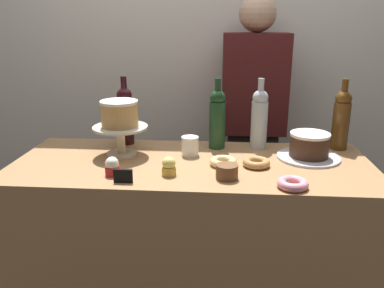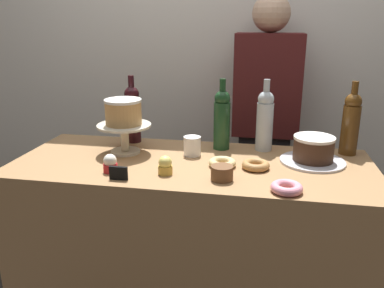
{
  "view_description": "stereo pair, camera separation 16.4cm",
  "coord_description": "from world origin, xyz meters",
  "px_view_note": "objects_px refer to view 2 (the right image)",
  "views": [
    {
      "loc": [
        0.12,
        -1.56,
        1.46
      ],
      "look_at": [
        0.0,
        0.0,
        0.97
      ],
      "focal_mm": 36.92,
      "sensor_mm": 36.0,
      "label": 1
    },
    {
      "loc": [
        0.28,
        -1.54,
        1.46
      ],
      "look_at": [
        0.0,
        0.0,
        0.97
      ],
      "focal_mm": 36.92,
      "sensor_mm": 36.0,
      "label": 2
    }
  ],
  "objects_px": {
    "wine_bottle_clear": "(265,119)",
    "price_sign_chalkboard": "(118,173)",
    "wine_bottle_green": "(222,118)",
    "barista_figure": "(264,135)",
    "cookie_stack": "(222,173)",
    "white_layer_cake": "(123,112)",
    "donut_pink": "(287,188)",
    "chocolate_round_cake": "(314,148)",
    "cupcake_lemon": "(165,166)",
    "cupcake_vanilla": "(110,164)",
    "donut_maple": "(256,165)",
    "wine_bottle_dark_red": "(132,113)",
    "donut_glazed": "(222,163)",
    "wine_bottle_amber": "(351,123)",
    "cake_stand_pedestal": "(125,133)",
    "coffee_cup_ceramic": "(192,146)"
  },
  "relations": [
    {
      "from": "donut_pink",
      "to": "wine_bottle_clear",
      "type": "bearing_deg",
      "value": 100.32
    },
    {
      "from": "wine_bottle_dark_red",
      "to": "wine_bottle_green",
      "type": "bearing_deg",
      "value": -4.59
    },
    {
      "from": "cupcake_vanilla",
      "to": "price_sign_chalkboard",
      "type": "xyz_separation_m",
      "value": [
        0.06,
        -0.07,
        -0.01
      ]
    },
    {
      "from": "donut_maple",
      "to": "donut_glazed",
      "type": "bearing_deg",
      "value": -179.96
    },
    {
      "from": "wine_bottle_green",
      "to": "wine_bottle_dark_red",
      "type": "xyz_separation_m",
      "value": [
        -0.44,
        0.04,
        0.0
      ]
    },
    {
      "from": "white_layer_cake",
      "to": "chocolate_round_cake",
      "type": "bearing_deg",
      "value": 1.44
    },
    {
      "from": "cake_stand_pedestal",
      "to": "white_layer_cake",
      "type": "height_order",
      "value": "white_layer_cake"
    },
    {
      "from": "donut_pink",
      "to": "wine_bottle_dark_red",
      "type": "bearing_deg",
      "value": 145.96
    },
    {
      "from": "wine_bottle_amber",
      "to": "barista_figure",
      "type": "xyz_separation_m",
      "value": [
        -0.37,
        0.43,
        -0.2
      ]
    },
    {
      "from": "cupcake_vanilla",
      "to": "coffee_cup_ceramic",
      "type": "height_order",
      "value": "coffee_cup_ceramic"
    },
    {
      "from": "donut_maple",
      "to": "cookie_stack",
      "type": "distance_m",
      "value": 0.19
    },
    {
      "from": "wine_bottle_amber",
      "to": "price_sign_chalkboard",
      "type": "xyz_separation_m",
      "value": [
        -0.9,
        -0.48,
        -0.12
      ]
    },
    {
      "from": "cake_stand_pedestal",
      "to": "cupcake_vanilla",
      "type": "relative_size",
      "value": 3.23
    },
    {
      "from": "donut_maple",
      "to": "barista_figure",
      "type": "distance_m",
      "value": 0.7
    },
    {
      "from": "cupcake_vanilla",
      "to": "cookie_stack",
      "type": "bearing_deg",
      "value": 0.09
    },
    {
      "from": "wine_bottle_amber",
      "to": "donut_maple",
      "type": "xyz_separation_m",
      "value": [
        -0.4,
        -0.27,
        -0.13
      ]
    },
    {
      "from": "coffee_cup_ceramic",
      "to": "cake_stand_pedestal",
      "type": "bearing_deg",
      "value": -175.9
    },
    {
      "from": "donut_maple",
      "to": "barista_figure",
      "type": "bearing_deg",
      "value": 87.32
    },
    {
      "from": "price_sign_chalkboard",
      "to": "donut_maple",
      "type": "bearing_deg",
      "value": 22.61
    },
    {
      "from": "cake_stand_pedestal",
      "to": "price_sign_chalkboard",
      "type": "xyz_separation_m",
      "value": [
        0.08,
        -0.31,
        -0.06
      ]
    },
    {
      "from": "cake_stand_pedestal",
      "to": "price_sign_chalkboard",
      "type": "distance_m",
      "value": 0.33
    },
    {
      "from": "wine_bottle_green",
      "to": "barista_figure",
      "type": "height_order",
      "value": "barista_figure"
    },
    {
      "from": "price_sign_chalkboard",
      "to": "cookie_stack",
      "type": "bearing_deg",
      "value": 10.3
    },
    {
      "from": "wine_bottle_amber",
      "to": "cupcake_vanilla",
      "type": "bearing_deg",
      "value": -157.03
    },
    {
      "from": "wine_bottle_clear",
      "to": "cupcake_lemon",
      "type": "height_order",
      "value": "wine_bottle_clear"
    },
    {
      "from": "cookie_stack",
      "to": "donut_maple",
      "type": "bearing_deg",
      "value": 49.06
    },
    {
      "from": "cake_stand_pedestal",
      "to": "wine_bottle_dark_red",
      "type": "xyz_separation_m",
      "value": [
        -0.02,
        0.18,
        0.05
      ]
    },
    {
      "from": "wine_bottle_clear",
      "to": "price_sign_chalkboard",
      "type": "height_order",
      "value": "wine_bottle_clear"
    },
    {
      "from": "wine_bottle_green",
      "to": "wine_bottle_dark_red",
      "type": "bearing_deg",
      "value": 175.41
    },
    {
      "from": "white_layer_cake",
      "to": "wine_bottle_dark_red",
      "type": "relative_size",
      "value": 0.5
    },
    {
      "from": "donut_glazed",
      "to": "barista_figure",
      "type": "relative_size",
      "value": 0.07
    },
    {
      "from": "wine_bottle_amber",
      "to": "donut_pink",
      "type": "relative_size",
      "value": 2.91
    },
    {
      "from": "cupcake_lemon",
      "to": "wine_bottle_green",
      "type": "bearing_deg",
      "value": 63.76
    },
    {
      "from": "chocolate_round_cake",
      "to": "wine_bottle_green",
      "type": "xyz_separation_m",
      "value": [
        -0.4,
        0.12,
        0.08
      ]
    },
    {
      "from": "chocolate_round_cake",
      "to": "donut_pink",
      "type": "bearing_deg",
      "value": -110.14
    },
    {
      "from": "donut_maple",
      "to": "coffee_cup_ceramic",
      "type": "xyz_separation_m",
      "value": [
        -0.28,
        0.12,
        0.03
      ]
    },
    {
      "from": "wine_bottle_amber",
      "to": "donut_pink",
      "type": "height_order",
      "value": "wine_bottle_amber"
    },
    {
      "from": "cookie_stack",
      "to": "price_sign_chalkboard",
      "type": "xyz_separation_m",
      "value": [
        -0.38,
        -0.07,
        -0.0
      ]
    },
    {
      "from": "cupcake_vanilla",
      "to": "cookie_stack",
      "type": "xyz_separation_m",
      "value": [
        0.44,
        0.0,
        -0.01
      ]
    },
    {
      "from": "cake_stand_pedestal",
      "to": "wine_bottle_amber",
      "type": "xyz_separation_m",
      "value": [
        0.99,
        0.17,
        0.05
      ]
    },
    {
      "from": "cake_stand_pedestal",
      "to": "cupcake_lemon",
      "type": "bearing_deg",
      "value": -42.42
    },
    {
      "from": "wine_bottle_dark_red",
      "to": "cupcake_lemon",
      "type": "xyz_separation_m",
      "value": [
        0.26,
        -0.4,
        -0.11
      ]
    },
    {
      "from": "cake_stand_pedestal",
      "to": "barista_figure",
      "type": "height_order",
      "value": "barista_figure"
    },
    {
      "from": "wine_bottle_dark_red",
      "to": "wine_bottle_clear",
      "type": "xyz_separation_m",
      "value": [
        0.63,
        -0.02,
        0.0
      ]
    },
    {
      "from": "white_layer_cake",
      "to": "donut_pink",
      "type": "bearing_deg",
      "value": -23.88
    },
    {
      "from": "donut_pink",
      "to": "price_sign_chalkboard",
      "type": "bearing_deg",
      "value": 179.9
    },
    {
      "from": "cake_stand_pedestal",
      "to": "chocolate_round_cake",
      "type": "xyz_separation_m",
      "value": [
        0.82,
        0.02,
        -0.03
      ]
    },
    {
      "from": "donut_maple",
      "to": "donut_pink",
      "type": "height_order",
      "value": "same"
    },
    {
      "from": "white_layer_cake",
      "to": "cupcake_vanilla",
      "type": "xyz_separation_m",
      "value": [
        0.02,
        -0.24,
        -0.15
      ]
    },
    {
      "from": "chocolate_round_cake",
      "to": "cookie_stack",
      "type": "xyz_separation_m",
      "value": [
        -0.35,
        -0.26,
        -0.03
      ]
    }
  ]
}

